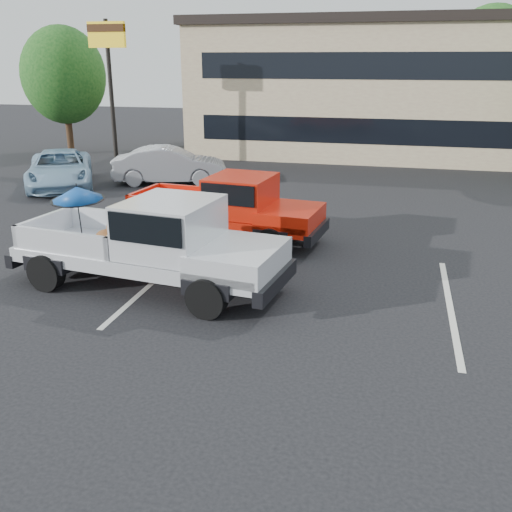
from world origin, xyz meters
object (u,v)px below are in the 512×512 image
object	(u,v)px
tree_left	(64,75)
silver_sedan	(170,165)
motel_sign	(108,54)
red_pickup	(236,206)
blue_suv	(60,169)
silver_pickup	(161,240)
tree_back	(490,60)

from	to	relation	value
tree_left	silver_sedan	size ratio (longest dim) A/B	1.44
motel_sign	red_pickup	size ratio (longest dim) A/B	1.12
silver_sedan	blue_suv	world-z (taller)	silver_sedan
blue_suv	silver_pickup	bearing A→B (deg)	-77.63
tree_left	red_pickup	xyz separation A→B (m)	(11.90, -11.95, -2.80)
motel_sign	blue_suv	distance (m)	5.76
tree_left	blue_suv	xyz separation A→B (m)	(3.88, -7.15, -3.07)
tree_left	blue_suv	distance (m)	8.70
motel_sign	blue_suv	size ratio (longest dim) A/B	1.26
motel_sign	blue_suv	xyz separation A→B (m)	(-0.12, -4.15, -3.99)
motel_sign	tree_left	distance (m)	5.08
silver_sedan	silver_pickup	bearing A→B (deg)	-174.59
tree_back	silver_pickup	xyz separation A→B (m)	(-8.66, -22.46, -3.36)
red_pickup	blue_suv	bearing A→B (deg)	155.85
motel_sign	silver_sedan	xyz separation A→B (m)	(3.52, -2.57, -3.96)
silver_sedan	blue_suv	bearing A→B (deg)	97.79
silver_pickup	blue_suv	world-z (taller)	silver_pickup
tree_back	silver_pickup	size ratio (longest dim) A/B	1.21
tree_left	silver_pickup	distance (m)	19.36
tree_back	blue_suv	world-z (taller)	tree_back
tree_left	tree_back	size ratio (longest dim) A/B	0.85
silver_pickup	red_pickup	bearing A→B (deg)	88.31
silver_pickup	blue_suv	bearing A→B (deg)	139.34
silver_pickup	red_pickup	xyz separation A→B (m)	(0.56, 3.51, -0.12)
red_pickup	silver_sedan	xyz separation A→B (m)	(-4.38, 6.38, -0.25)
tree_left	blue_suv	size ratio (longest dim) A/B	1.26
motel_sign	tree_back	xyz separation A→B (m)	(16.00, 10.00, -0.24)
motel_sign	tree_back	bearing A→B (deg)	32.01
red_pickup	silver_sedan	bearing A→B (deg)	131.18
silver_pickup	blue_suv	distance (m)	11.17
motel_sign	silver_pickup	distance (m)	14.90
red_pickup	silver_pickup	bearing A→B (deg)	-92.36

